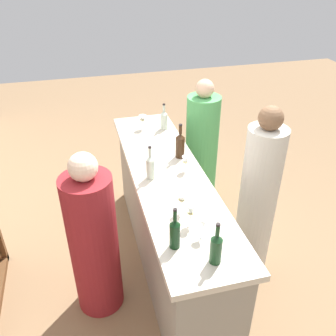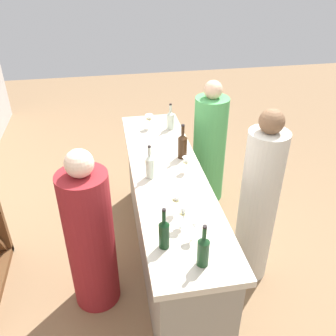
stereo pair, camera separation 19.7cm
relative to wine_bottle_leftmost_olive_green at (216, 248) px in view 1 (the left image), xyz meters
name	(u,v)px [view 1 (the left image)]	position (x,y,z in m)	size (l,w,h in m)	color
ground_plane	(168,259)	(1.03, 0.02, -1.11)	(12.00, 12.00, 0.00)	#846647
bar_counter	(168,219)	(1.03, 0.02, -0.61)	(2.44, 0.60, 1.00)	gray
wine_bottle_leftmost_olive_green	(216,248)	(0.00, 0.00, 0.00)	(0.07, 0.07, 0.30)	#193D1E
wine_bottle_second_left_dark_green	(175,233)	(0.19, 0.20, 0.00)	(0.07, 0.07, 0.30)	black
wine_bottle_center_clear_pale	(150,166)	(1.00, 0.18, 0.00)	(0.07, 0.07, 0.29)	#B7C6B2
wine_bottle_second_right_amber_brown	(180,145)	(1.27, -0.15, 0.01)	(0.08, 0.08, 0.32)	#331E0F
wine_bottle_rightmost_clear_pale	(164,120)	(1.87, -0.15, -0.01)	(0.07, 0.07, 0.27)	#B7C6B2
wine_glass_near_left	(186,161)	(1.03, -0.13, -0.02)	(0.06, 0.06, 0.14)	white
wine_glass_near_center	(204,224)	(0.23, 0.00, -0.01)	(0.06, 0.06, 0.15)	white
wine_glass_near_right	(191,211)	(0.36, 0.04, 0.00)	(0.07, 0.07, 0.17)	white
wine_glass_far_left	(143,119)	(1.93, 0.06, -0.01)	(0.08, 0.08, 0.15)	white
wine_glass_far_center	(182,200)	(0.51, 0.06, 0.00)	(0.07, 0.07, 0.15)	white
person_left_guest	(257,201)	(0.77, -0.70, -0.35)	(0.35, 0.35, 1.62)	beige
person_center_guest	(202,146)	(2.00, -0.63, -0.45)	(0.44, 0.44, 1.44)	#4CA559
person_right_guest	(94,243)	(0.72, 0.70, -0.45)	(0.46, 0.46, 1.45)	maroon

